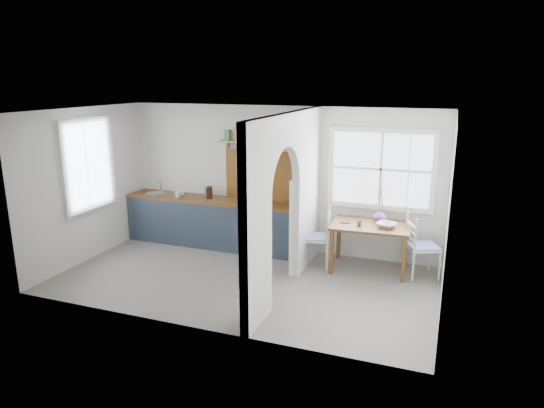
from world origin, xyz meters
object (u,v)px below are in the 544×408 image
(chair_left, at_px, (316,237))
(dining_table, at_px, (369,247))
(vase, at_px, (380,216))
(chair_right, at_px, (423,246))
(kettle, at_px, (294,200))

(chair_left, bearing_deg, dining_table, 83.49)
(vase, bearing_deg, chair_right, -10.75)
(chair_right, xyz_separation_m, kettle, (-2.19, 0.15, 0.52))
(dining_table, xyz_separation_m, chair_left, (-0.88, -0.07, 0.10))
(dining_table, height_order, chair_left, chair_left)
(kettle, relative_size, vase, 1.15)
(kettle, height_order, vase, kettle)
(dining_table, distance_m, chair_left, 0.89)
(kettle, bearing_deg, chair_right, -15.85)
(chair_right, bearing_deg, vase, 55.88)
(chair_right, bearing_deg, kettle, 62.66)
(dining_table, xyz_separation_m, vase, (0.11, 0.19, 0.50))
(dining_table, xyz_separation_m, kettle, (-1.36, 0.20, 0.63))
(chair_left, height_order, kettle, kettle)
(chair_left, distance_m, vase, 1.10)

